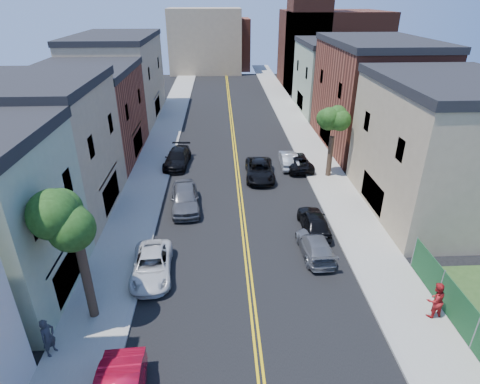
{
  "coord_description": "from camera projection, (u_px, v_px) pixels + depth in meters",
  "views": [
    {
      "loc": [
        -1.45,
        -1.02,
        14.35
      ],
      "look_at": [
        -0.18,
        23.43,
        2.0
      ],
      "focal_mm": 29.42,
      "sensor_mm": 36.0,
      "label": 1
    }
  ],
  "objects": [
    {
      "name": "sidewalk_left",
      "position": [
        161.0,
        141.0,
        42.7
      ],
      "size": [
        3.2,
        100.0,
        0.15
      ],
      "primitive_type": "cube",
      "color": "gray",
      "rests_on": "ground"
    },
    {
      "name": "sidewalk_right",
      "position": [
        305.0,
        139.0,
        43.44
      ],
      "size": [
        3.2,
        100.0,
        0.15
      ],
      "primitive_type": "cube",
      "color": "gray",
      "rests_on": "ground"
    },
    {
      "name": "curb_left",
      "position": [
        177.0,
        141.0,
        42.79
      ],
      "size": [
        0.3,
        100.0,
        0.15
      ],
      "primitive_type": "cube",
      "color": "gray",
      "rests_on": "ground"
    },
    {
      "name": "curb_right",
      "position": [
        289.0,
        139.0,
        43.36
      ],
      "size": [
        0.3,
        100.0,
        0.15
      ],
      "primitive_type": "cube",
      "color": "gray",
      "rests_on": "ground"
    },
    {
      "name": "bldg_left_tan_near",
      "position": [
        39.0,
        154.0,
        27.05
      ],
      "size": [
        9.0,
        10.0,
        9.0
      ],
      "primitive_type": "cube",
      "color": "#998466",
      "rests_on": "ground"
    },
    {
      "name": "bldg_left_brick",
      "position": [
        87.0,
        117.0,
        37.09
      ],
      "size": [
        9.0,
        12.0,
        8.0
      ],
      "primitive_type": "cube",
      "color": "brown",
      "rests_on": "ground"
    },
    {
      "name": "bldg_left_tan_far",
      "position": [
        119.0,
        80.0,
        49.23
      ],
      "size": [
        9.0,
        16.0,
        9.5
      ],
      "primitive_type": "cube",
      "color": "#998466",
      "rests_on": "ground"
    },
    {
      "name": "bldg_right_tan",
      "position": [
        442.0,
        152.0,
        27.47
      ],
      "size": [
        9.0,
        12.0,
        9.0
      ],
      "primitive_type": "cube",
      "color": "#998466",
      "rests_on": "ground"
    },
    {
      "name": "bldg_right_brick",
      "position": [
        372.0,
        98.0,
        39.72
      ],
      "size": [
        9.0,
        14.0,
        10.0
      ],
      "primitive_type": "cube",
      "color": "brown",
      "rests_on": "ground"
    },
    {
      "name": "bldg_right_palegrn",
      "position": [
        335.0,
        79.0,
        52.55
      ],
      "size": [
        9.0,
        12.0,
        8.5
      ],
      "primitive_type": "cube",
      "color": "gray",
      "rests_on": "ground"
    },
    {
      "name": "church",
      "position": [
        326.0,
        42.0,
        64.74
      ],
      "size": [
        16.2,
        14.2,
        22.6
      ],
      "color": "#4C2319",
      "rests_on": "ground"
    },
    {
      "name": "backdrop_left",
      "position": [
        205.0,
        41.0,
        77.67
      ],
      "size": [
        14.0,
        8.0,
        12.0
      ],
      "primitive_type": "cube",
      "color": "#998466",
      "rests_on": "ground"
    },
    {
      "name": "backdrop_center",
      "position": [
        225.0,
        44.0,
        81.87
      ],
      "size": [
        10.0,
        8.0,
        10.0
      ],
      "primitive_type": "cube",
      "color": "brown",
      "rests_on": "ground"
    },
    {
      "name": "tree_left_mid",
      "position": [
        70.0,
        200.0,
        16.6
      ],
      "size": [
        5.2,
        5.2,
        9.29
      ],
      "color": "#34271A",
      "rests_on": "sidewalk_left"
    },
    {
      "name": "tree_right_far",
      "position": [
        335.0,
        112.0,
        31.97
      ],
      "size": [
        4.4,
        4.4,
        8.03
      ],
      "color": "#34271A",
      "rests_on": "sidewalk_right"
    },
    {
      "name": "white_pickup",
      "position": [
        152.0,
        265.0,
        22.18
      ],
      "size": [
        2.49,
        4.85,
        1.31
      ],
      "primitive_type": "imported",
      "rotation": [
        0.0,
        0.0,
        0.07
      ],
      "color": "silver",
      "rests_on": "ground"
    },
    {
      "name": "grey_car_left",
      "position": [
        185.0,
        198.0,
        29.09
      ],
      "size": [
        2.53,
        5.24,
        1.72
      ],
      "primitive_type": "imported",
      "rotation": [
        0.0,
        0.0,
        0.1
      ],
      "color": "#4F5056",
      "rests_on": "ground"
    },
    {
      "name": "black_car_left",
      "position": [
        177.0,
        158.0,
        36.52
      ],
      "size": [
        2.51,
        5.26,
        1.48
      ],
      "primitive_type": "imported",
      "rotation": [
        0.0,
        0.0,
        -0.09
      ],
      "color": "black",
      "rests_on": "ground"
    },
    {
      "name": "grey_car_right",
      "position": [
        315.0,
        245.0,
        24.0
      ],
      "size": [
        1.92,
        4.43,
        1.27
      ],
      "primitive_type": "imported",
      "rotation": [
        0.0,
        0.0,
        3.17
      ],
      "color": "#595B61",
      "rests_on": "ground"
    },
    {
      "name": "black_car_right",
      "position": [
        314.0,
        221.0,
        26.37
      ],
      "size": [
        1.73,
        4.26,
        1.45
      ],
      "primitive_type": "imported",
      "rotation": [
        0.0,
        0.0,
        3.14
      ],
      "color": "black",
      "rests_on": "ground"
    },
    {
      "name": "silver_car_right",
      "position": [
        288.0,
        159.0,
        36.37
      ],
      "size": [
        1.53,
        4.18,
        1.37
      ],
      "primitive_type": "imported",
      "rotation": [
        0.0,
        0.0,
        3.12
      ],
      "color": "#A6A9AE",
      "rests_on": "ground"
    },
    {
      "name": "dark_car_right_far",
      "position": [
        297.0,
        161.0,
        35.99
      ],
      "size": [
        2.57,
        4.92,
        1.32
      ],
      "primitive_type": "imported",
      "rotation": [
        0.0,
        0.0,
        3.22
      ],
      "color": "black",
      "rests_on": "ground"
    },
    {
      "name": "black_suv_lane",
      "position": [
        260.0,
        170.0,
        34.06
      ],
      "size": [
        2.57,
        5.24,
        1.43
      ],
      "primitive_type": "imported",
      "rotation": [
        0.0,
        0.0,
        -0.04
      ],
      "color": "black",
      "rests_on": "ground"
    },
    {
      "name": "pedestrian_left",
      "position": [
        48.0,
        337.0,
        16.97
      ],
      "size": [
        0.69,
        0.81,
        1.89
      ],
      "primitive_type": "imported",
      "rotation": [
        0.0,
        0.0,
        1.17
      ],
      "color": "#292A31",
      "rests_on": "sidewalk_left"
    },
    {
      "name": "pedestrian_right",
      "position": [
        435.0,
        300.0,
        19.0
      ],
      "size": [
        1.08,
        0.91,
        1.96
      ],
      "primitive_type": "imported",
      "rotation": [
        0.0,
        0.0,
        3.33
      ],
      "color": "#AA1A1D",
      "rests_on": "sidewalk_right"
    }
  ]
}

